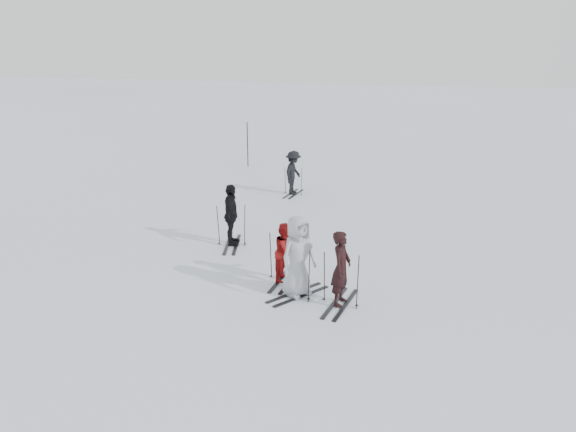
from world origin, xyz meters
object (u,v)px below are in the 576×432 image
Objects in this scene: skier_red at (286,253)px; skier_grey at (298,257)px; skier_near_dark at (341,269)px; skier_uphill_far at (293,173)px; skier_uphill_left at (231,216)px; piste_marker at (248,145)px.

skier_grey is at bearing -142.78° from skier_red.
skier_uphill_far is (-3.43, 9.01, -0.04)m from skier_near_dark.
skier_near_dark is 0.97× the size of skier_uphill_left.
skier_uphill_far is (-2.35, 8.78, -0.14)m from skier_grey.
skier_near_dark is 1.17× the size of skier_red.
skier_red is 8.23m from skier_uphill_far.
skier_uphill_far is (-1.84, 8.02, 0.10)m from skier_red.
skier_grey is 9.09m from skier_uphill_far.
skier_grey is at bearing -149.52° from skier_uphill_left.
skier_red is at bearing -67.12° from piste_marker.
piste_marker reaches higher than skier_near_dark.
skier_near_dark is 4.88m from skier_uphill_left.
skier_red is 13.32m from piste_marker.
skier_red is at bearing 66.28° from skier_near_dark.
skier_near_dark is at bearing -151.36° from skier_uphill_far.
skier_near_dark is 0.84× the size of piste_marker.
skier_grey is (-1.08, 0.23, 0.10)m from skier_near_dark.
skier_grey is 3.92m from skier_uphill_left.
skier_uphill_left is at bearing 79.23° from skier_grey.
skier_near_dark is 1.04× the size of skier_uphill_far.
skier_grey is at bearing -157.22° from skier_uphill_far.
skier_uphill_left reaches higher than skier_near_dark.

